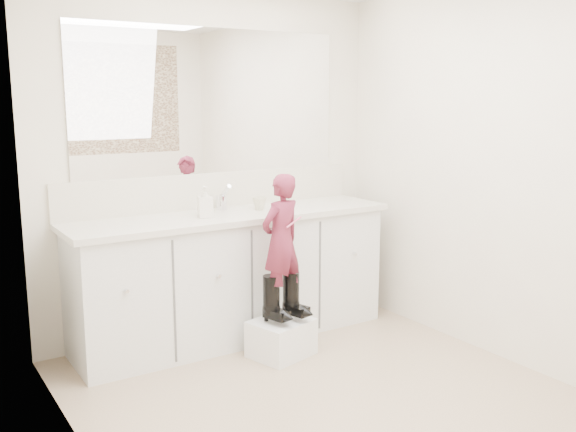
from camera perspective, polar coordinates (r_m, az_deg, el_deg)
floor at (r=3.69m, az=4.40°, el=-16.35°), size 3.00×3.00×0.00m
wall_back at (r=4.60m, az=-6.70°, el=4.60°), size 2.60×0.00×2.60m
wall_left at (r=2.75m, az=-17.40°, el=0.28°), size 0.00×3.00×3.00m
wall_right at (r=4.24m, az=18.86°, el=3.61°), size 0.00×3.00×3.00m
vanity_cabinet at (r=4.51m, az=-4.95°, el=-5.53°), size 2.20×0.55×0.85m
countertop at (r=4.39m, az=-4.95°, el=0.01°), size 2.28×0.58×0.04m
backsplash at (r=4.61m, az=-6.57°, el=2.30°), size 2.28×0.03×0.25m
mirror at (r=4.57m, az=-6.75°, el=10.08°), size 2.00×0.02×1.00m
faucet at (r=4.53m, az=-5.93°, el=1.20°), size 0.08×0.08×0.10m
cup at (r=4.50m, az=-2.56°, el=1.13°), size 0.12×0.12×0.09m
soap_bottle at (r=4.24m, az=-7.40°, el=1.27°), size 0.11×0.11×0.21m
step_stool at (r=4.26m, az=-0.60°, el=-10.78°), size 0.44×0.40×0.24m
boot_left at (r=4.13m, az=-1.49°, el=-7.41°), size 0.16×0.23×0.31m
boot_right at (r=4.21m, az=0.27°, el=-7.08°), size 0.16×0.23×0.31m
toddler at (r=4.07m, az=-0.62°, el=-2.23°), size 0.36×0.28×0.86m
toothbrush at (r=4.05m, az=0.51°, el=-0.56°), size 0.13×0.05×0.06m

